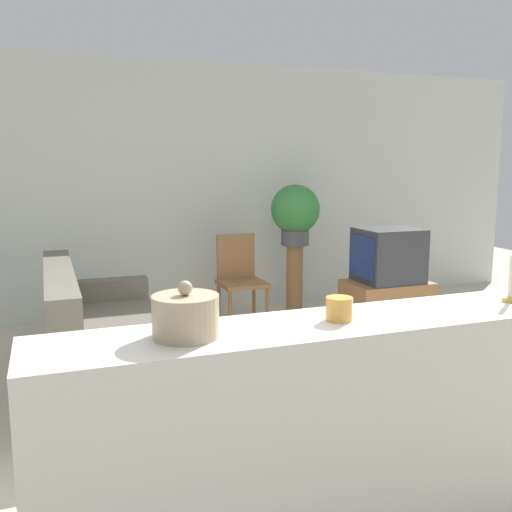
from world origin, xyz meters
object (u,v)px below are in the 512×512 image
object	(u,v)px
potted_plant	(295,212)
decorative_bowl	(186,316)
television	(388,255)
couch	(103,345)
wooden_chair	(240,276)

from	to	relation	value
potted_plant	decorative_bowl	bearing A→B (deg)	-120.01
television	potted_plant	size ratio (longest dim) A/B	0.87
television	decorative_bowl	xyz separation A→B (m)	(-2.48, -2.44, 0.29)
television	potted_plant	distance (m)	1.18
couch	potted_plant	xyz separation A→B (m)	(2.12, 1.29, 0.82)
couch	potted_plant	bearing A→B (deg)	31.34
television	potted_plant	xyz separation A→B (m)	(-0.47, 1.04, 0.33)
couch	wooden_chair	size ratio (longest dim) A/B	2.04
couch	decorative_bowl	world-z (taller)	decorative_bowl
television	wooden_chair	distance (m)	1.46
couch	potted_plant	world-z (taller)	potted_plant
potted_plant	couch	bearing A→B (deg)	-148.66
potted_plant	television	bearing A→B (deg)	-65.76
couch	wooden_chair	distance (m)	1.83
couch	wooden_chair	bearing A→B (deg)	37.58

